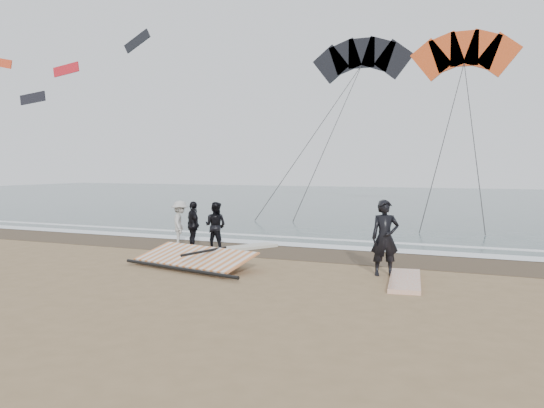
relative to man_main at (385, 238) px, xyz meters
The scene contains 13 objects.
ground 3.70m from the man_main, 145.38° to the right, with size 120.00×120.00×0.00m, color #8C704C.
sea 31.12m from the man_main, 95.44° to the left, with size 120.00×54.00×0.02m, color #233838.
wet_sand 3.95m from the man_main, 140.08° to the left, with size 120.00×2.80×0.01m, color #4C3D2B.
foam_near 4.94m from the man_main, 127.32° to the left, with size 120.00×0.90×0.01m, color white.
foam_far 6.36m from the man_main, 117.90° to the left, with size 120.00×0.45×0.01m, color white.
man_main is the anchor object (origin of this frame).
board_white 1.23m from the man_main, 46.63° to the right, with size 0.68×2.43×0.10m, color silver.
board_cream 5.63m from the man_main, 154.65° to the left, with size 0.64×2.38×0.10m, color beige.
trio_cluster 6.90m from the man_main, 162.96° to the left, with size 2.27×1.31×1.55m.
sail_rig 5.00m from the man_main, behind, with size 3.81×2.38×0.49m.
kite_red 21.42m from the man_main, 88.32° to the left, with size 6.64×5.76×14.21m.
kite_dark 25.44m from the man_main, 105.01° to the left, with size 7.78×6.41×15.94m.
distant_kites 47.11m from the man_main, 143.85° to the left, with size 18.99×6.12×7.46m.
Camera 1 is at (5.41, -10.83, 2.64)m, focal length 35.00 mm.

